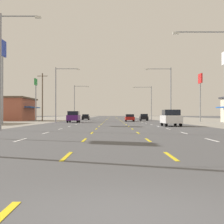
% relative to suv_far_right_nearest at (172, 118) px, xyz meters
% --- Properties ---
extents(ground_plane, '(572.00, 572.00, 0.00)m').
position_rel_suv_far_right_nearest_xyz_m(ground_plane, '(-6.87, 28.31, -1.03)').
color(ground_plane, '#4C4C4F').
extents(lane_markings, '(10.64, 227.60, 0.01)m').
position_rel_suv_far_right_nearest_xyz_m(lane_markings, '(-6.87, 66.81, -1.02)').
color(lane_markings, white).
rests_on(lane_markings, ground).
extents(signal_span_wire, '(25.43, 0.53, 9.89)m').
position_rel_suv_far_right_nearest_xyz_m(signal_span_wire, '(-6.82, -27.02, 4.80)').
color(signal_span_wire, brown).
rests_on(signal_span_wire, ground).
extents(suv_far_right_nearest, '(1.98, 4.90, 1.98)m').
position_rel_suv_far_right_nearest_xyz_m(suv_far_right_nearest, '(0.00, 0.00, 0.00)').
color(suv_far_right_nearest, white).
rests_on(suv_far_right_nearest, ground).
extents(suv_far_left_near, '(1.98, 4.90, 1.98)m').
position_rel_suv_far_right_nearest_xyz_m(suv_far_left_near, '(-13.80, 19.08, 0.00)').
color(suv_far_left_near, '#4C196B').
rests_on(suv_far_left_near, ground).
extents(sedan_inner_right_mid, '(1.80, 4.50, 1.46)m').
position_rel_suv_far_right_nearest_xyz_m(sedan_inner_right_mid, '(-3.55, 28.34, -0.27)').
color(sedan_inner_right_mid, red).
rests_on(sedan_inner_right_mid, ground).
extents(hatchback_far_right_midfar, '(1.72, 3.90, 1.54)m').
position_rel_suv_far_right_nearest_xyz_m(hatchback_far_right_midfar, '(0.05, 36.79, -0.24)').
color(hatchback_far_right_midfar, black).
rests_on(hatchback_far_right_midfar, ground).
extents(sedan_far_left_far, '(1.80, 4.50, 1.46)m').
position_rel_suv_far_right_nearest_xyz_m(sedan_far_left_far, '(-13.89, 48.80, -0.27)').
color(sedan_far_left_far, black).
rests_on(sedan_far_left_far, ground).
extents(storefront_left_row_2, '(11.28, 15.52, 5.32)m').
position_rel_suv_far_right_nearest_xyz_m(storefront_left_row_2, '(-30.95, 39.35, 1.65)').
color(storefront_left_row_2, '#A35642').
rests_on(storefront_left_row_2, ground).
extents(pole_sign_left_row_1, '(0.24, 2.78, 11.64)m').
position_rel_suv_far_right_nearest_xyz_m(pole_sign_left_row_1, '(-22.13, 5.92, 8.13)').
color(pole_sign_left_row_1, gray).
rests_on(pole_sign_left_row_1, ground).
extents(pole_sign_left_row_2, '(0.24, 1.92, 8.70)m').
position_rel_suv_far_right_nearest_xyz_m(pole_sign_left_row_2, '(-22.59, 29.28, 5.41)').
color(pole_sign_left_row_2, gray).
rests_on(pole_sign_left_row_2, ground).
extents(pole_sign_right_row_2, '(0.24, 2.66, 9.53)m').
position_rel_suv_far_right_nearest_xyz_m(pole_sign_right_row_2, '(10.48, 27.76, 6.44)').
color(pole_sign_right_row_2, gray).
rests_on(pole_sign_right_row_2, ground).
extents(streetlight_left_row_0, '(3.70, 0.26, 10.41)m').
position_rel_suv_far_right_nearest_xyz_m(streetlight_left_row_0, '(-16.69, -11.17, 4.91)').
color(streetlight_left_row_0, gray).
rests_on(streetlight_left_row_0, ground).
extents(streetlight_right_row_0, '(5.06, 0.26, 9.00)m').
position_rel_suv_far_right_nearest_xyz_m(streetlight_right_row_0, '(2.68, -11.17, 4.33)').
color(streetlight_right_row_0, gray).
rests_on(streetlight_right_row_0, ground).
extents(streetlight_left_row_1, '(4.31, 0.26, 9.72)m').
position_rel_suv_far_right_nearest_xyz_m(streetlight_left_row_1, '(-16.57, 19.70, 4.63)').
color(streetlight_left_row_1, gray).
rests_on(streetlight_left_row_1, ground).
extents(streetlight_right_row_1, '(4.63, 0.26, 9.70)m').
position_rel_suv_far_right_nearest_xyz_m(streetlight_right_row_1, '(2.79, 19.70, 4.65)').
color(streetlight_right_row_1, gray).
rests_on(streetlight_right_row_1, ground).
extents(streetlight_left_row_2, '(3.93, 0.26, 9.12)m').
position_rel_suv_far_right_nearest_xyz_m(streetlight_left_row_2, '(-16.61, 50.57, 4.27)').
color(streetlight_left_row_2, gray).
rests_on(streetlight_left_row_2, ground).
extents(streetlight_right_row_2, '(4.96, 0.26, 8.87)m').
position_rel_suv_far_right_nearest_xyz_m(streetlight_right_row_2, '(2.69, 50.57, 4.25)').
color(streetlight_right_row_2, gray).
rests_on(streetlight_right_row_2, ground).
extents(utility_pole_left_row_1, '(2.20, 0.26, 10.35)m').
position_rel_suv_far_right_nearest_xyz_m(utility_pole_left_row_1, '(-22.20, 34.07, 4.35)').
color(utility_pole_left_row_1, brown).
rests_on(utility_pole_left_row_1, ground).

